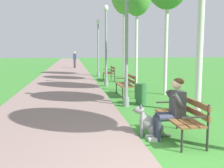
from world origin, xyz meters
name	(u,v)px	position (x,y,z in m)	size (l,w,h in m)	color
paved_path	(67,68)	(-2.02, 24.00, 0.02)	(3.59, 60.00, 0.04)	gray
park_bench_near	(182,114)	(0.64, 1.34, 0.51)	(0.55, 1.50, 0.85)	brown
park_bench_mid	(127,83)	(0.58, 6.53, 0.51)	(0.55, 1.50, 0.85)	brown
park_bench_far	(110,72)	(0.66, 11.87, 0.51)	(0.55, 1.50, 0.85)	brown
person_seated_on_near_bench	(172,106)	(0.43, 1.37, 0.68)	(0.74, 0.49, 1.25)	#33384C
dog_grey	(150,124)	(0.05, 1.60, 0.26)	(0.82, 0.38, 0.71)	gray
lamp_post_near	(126,34)	(0.15, 4.60, 2.30)	(0.24, 0.24, 4.45)	gray
lamp_post_mid	(106,45)	(0.15, 9.57, 2.07)	(0.24, 0.24, 4.00)	gray
lamp_post_far	(98,47)	(0.21, 14.27, 1.99)	(0.24, 0.24, 3.84)	gray
litter_bin	(141,94)	(0.72, 4.87, 0.35)	(0.36, 0.36, 0.70)	#2D6638
pedestrian_distant	(75,60)	(-1.27, 22.86, 0.84)	(0.32, 0.22, 1.65)	#383842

